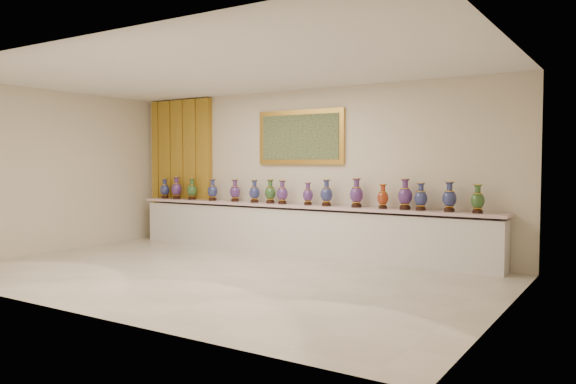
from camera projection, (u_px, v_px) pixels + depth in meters
name	position (u px, v px, depth m)	size (l,w,h in m)	color
ground	(219.00, 275.00, 8.30)	(8.00, 8.00, 0.00)	beige
room	(198.00, 165.00, 11.65)	(8.00, 8.00, 8.00)	beige
counter	(299.00, 230.00, 10.19)	(7.28, 0.48, 0.90)	white
vase_0	(165.00, 190.00, 11.88)	(0.21, 0.21, 0.42)	black
vase_1	(177.00, 189.00, 11.72)	(0.25, 0.25, 0.47)	black
vase_2	(192.00, 190.00, 11.50)	(0.24, 0.24, 0.44)	black
vase_3	(213.00, 191.00, 11.20)	(0.24, 0.24, 0.43)	black
vase_4	(235.00, 192.00, 10.96)	(0.26, 0.26, 0.43)	black
vase_5	(255.00, 192.00, 10.66)	(0.22, 0.22, 0.43)	black
vase_6	(270.00, 193.00, 10.46)	(0.24, 0.24, 0.45)	black
vase_7	(282.00, 193.00, 10.28)	(0.27, 0.27, 0.44)	black
vase_8	(308.00, 195.00, 10.06)	(0.22, 0.22, 0.40)	black
vase_9	(326.00, 194.00, 9.82)	(0.27, 0.27, 0.47)	black
vase_10	(357.00, 194.00, 9.53)	(0.26, 0.26, 0.50)	black
vase_11	(383.00, 198.00, 9.26)	(0.23, 0.23, 0.41)	black
vase_12	(405.00, 196.00, 9.07)	(0.26, 0.26, 0.50)	black
vase_13	(421.00, 198.00, 8.89)	(0.21, 0.21, 0.44)	black
vase_14	(449.00, 198.00, 8.66)	(0.28, 0.28, 0.47)	black
vase_15	(478.00, 200.00, 8.41)	(0.24, 0.24, 0.44)	black
label_card	(224.00, 201.00, 10.93)	(0.10, 0.06, 0.00)	white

